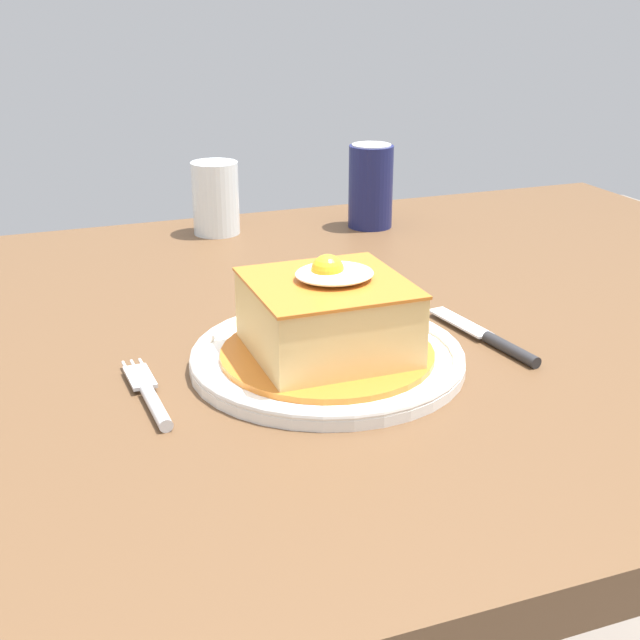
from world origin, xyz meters
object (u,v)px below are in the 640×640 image
at_px(main_plate, 327,357).
at_px(knife, 495,341).
at_px(soda_can, 371,186).
at_px(drinking_glass, 216,203).
at_px(fork, 150,397).

bearing_deg(main_plate, knife, -5.38).
xyz_separation_m(main_plate, soda_can, (0.24, 0.45, 0.05)).
distance_m(main_plate, drinking_glass, 0.50).
bearing_deg(fork, knife, 0.29).
height_order(knife, soda_can, soda_can).
relative_size(main_plate, drinking_glass, 2.51).
xyz_separation_m(fork, drinking_glass, (0.19, 0.51, 0.04)).
bearing_deg(main_plate, soda_can, 61.74).
height_order(soda_can, drinking_glass, soda_can).
distance_m(fork, drinking_glass, 0.55).
xyz_separation_m(main_plate, drinking_glass, (0.02, 0.49, 0.04)).
height_order(main_plate, knife, main_plate).
bearing_deg(knife, fork, -179.71).
height_order(fork, soda_can, soda_can).
bearing_deg(soda_can, fork, -131.57).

